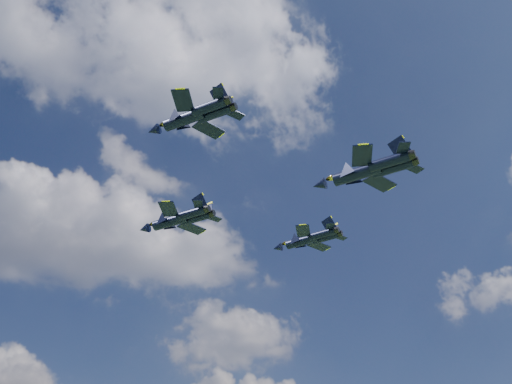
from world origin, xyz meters
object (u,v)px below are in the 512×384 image
object	(u,v)px
jet_left	(182,120)
jet_right	(300,241)
jet_lead	(168,222)
jet_slot	(354,174)

from	to	relation	value
jet_left	jet_right	distance (m)	40.58
jet_lead	jet_right	world-z (taller)	jet_right
jet_lead	jet_slot	size ratio (longest dim) A/B	0.94
jet_right	jet_lead	bearing A→B (deg)	140.37
jet_left	jet_lead	bearing A→B (deg)	38.36
jet_lead	jet_left	size ratio (longest dim) A/B	1.10
jet_left	jet_right	xyz separation A→B (m)	(24.95, 32.00, 0.36)
jet_right	jet_slot	distance (m)	26.41
jet_right	jet_slot	xyz separation A→B (m)	(1.89, -26.25, -2.28)
jet_left	jet_slot	size ratio (longest dim) A/B	0.85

